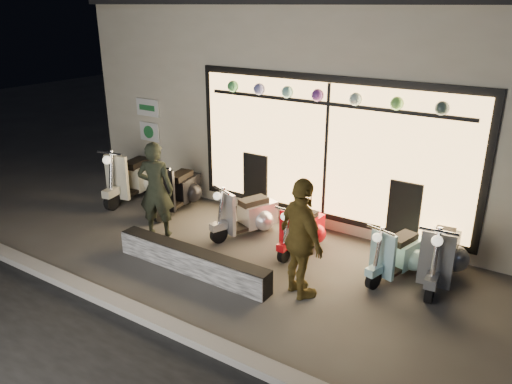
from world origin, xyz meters
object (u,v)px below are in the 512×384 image
man (156,190)px  scooter_silver (251,214)px  scooter_red (304,229)px  woman (301,239)px  graffiti_barrier (192,261)px

man → scooter_silver: bearing=-170.2°
scooter_silver → scooter_red: 1.09m
scooter_silver → woman: size_ratio=0.74×
graffiti_barrier → scooter_silver: bearing=90.4°
scooter_silver → graffiti_barrier: bearing=-67.5°
woman → graffiti_barrier: bearing=43.9°
scooter_silver → man: 1.79m
woman → scooter_silver: bearing=-5.3°
scooter_silver → man: bearing=-122.9°
scooter_silver → woman: 2.29m
graffiti_barrier → scooter_red: size_ratio=2.30×
graffiti_barrier → scooter_silver: 1.73m
graffiti_barrier → woman: woman is taller
graffiti_barrier → woman: (1.75, 0.35, 0.70)m
graffiti_barrier → scooter_silver: scooter_silver is taller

